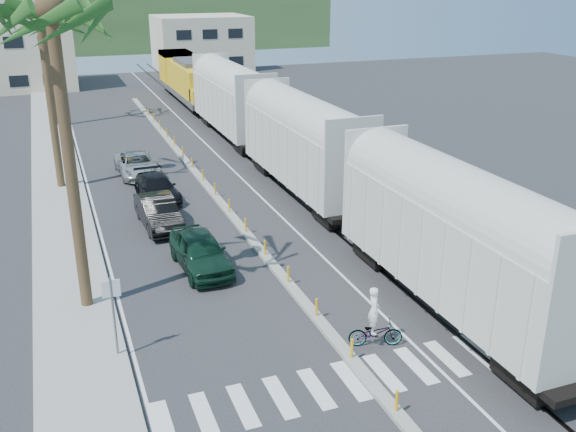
% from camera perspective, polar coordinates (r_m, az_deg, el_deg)
% --- Properties ---
extents(ground, '(140.00, 140.00, 0.00)m').
position_cam_1_polar(ground, '(22.93, 4.52, -11.44)').
color(ground, '#28282B').
rests_on(ground, ground).
extents(sidewalk, '(3.00, 90.00, 0.15)m').
position_cam_1_polar(sidewalk, '(44.17, -19.89, 3.56)').
color(sidewalk, gray).
rests_on(sidewalk, ground).
extents(rails, '(1.56, 100.00, 0.06)m').
position_cam_1_polar(rails, '(48.97, -4.04, 6.31)').
color(rails, black).
rests_on(rails, ground).
extents(median, '(0.45, 60.00, 0.85)m').
position_cam_1_polar(median, '(40.25, -7.53, 3.05)').
color(median, gray).
rests_on(median, ground).
extents(crosswalk, '(14.00, 2.20, 0.01)m').
position_cam_1_polar(crosswalk, '(21.44, 6.84, -14.04)').
color(crosswalk, silver).
rests_on(crosswalk, ground).
extents(lane_markings, '(9.42, 90.00, 0.01)m').
position_cam_1_polar(lane_markings, '(44.64, -11.75, 4.45)').
color(lane_markings, silver).
rests_on(lane_markings, ground).
extents(freight_train, '(3.00, 60.94, 5.85)m').
position_cam_1_polar(freight_train, '(42.26, -1.54, 8.04)').
color(freight_train, beige).
rests_on(freight_train, ground).
extents(palm_trees, '(3.50, 37.20, 13.75)m').
position_cam_1_polar(palm_trees, '(40.20, -21.12, 17.47)').
color(palm_trees, brown).
rests_on(palm_trees, ground).
extents(street_sign, '(0.60, 0.08, 3.00)m').
position_cam_1_polar(street_sign, '(22.02, -15.31, -7.70)').
color(street_sign, slate).
rests_on(street_sign, ground).
extents(buildings, '(38.00, 27.00, 10.00)m').
position_cam_1_polar(buildings, '(89.50, -19.92, 14.53)').
color(buildings, beige).
rests_on(buildings, ground).
extents(hillside, '(80.00, 20.00, 12.00)m').
position_cam_1_polar(hillside, '(117.95, -17.27, 16.85)').
color(hillside, '#385628').
rests_on(hillside, ground).
extents(car_lead, '(2.49, 5.07, 1.65)m').
position_cam_1_polar(car_lead, '(28.30, -7.79, -3.13)').
color(car_lead, '#10301F').
rests_on(car_lead, ground).
extents(car_second, '(2.12, 4.96, 1.58)m').
position_cam_1_polar(car_second, '(33.40, -11.45, 0.36)').
color(car_second, black).
rests_on(car_second, ground).
extents(car_third, '(2.56, 5.05, 1.39)m').
position_cam_1_polar(car_third, '(37.48, -11.57, 2.45)').
color(car_third, black).
rests_on(car_third, ground).
extents(car_rear, '(2.68, 5.25, 1.42)m').
position_cam_1_polar(car_rear, '(42.43, -13.28, 4.47)').
color(car_rear, '#B4B7B9').
rests_on(car_rear, ground).
extents(cyclist, '(1.77, 2.27, 2.27)m').
position_cam_1_polar(cyclist, '(22.73, 7.75, -9.80)').
color(cyclist, '#9EA0A5').
rests_on(cyclist, ground).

